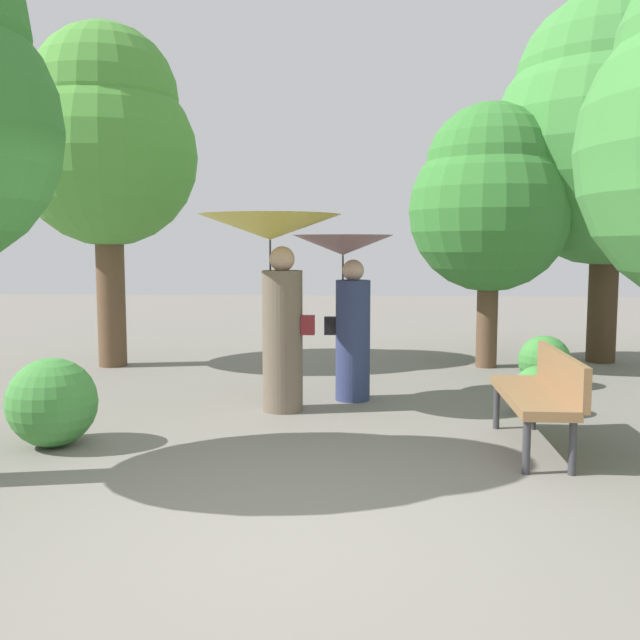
# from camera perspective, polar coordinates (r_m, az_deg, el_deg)

# --- Properties ---
(ground_plane) EXTENTS (40.00, 40.00, 0.00)m
(ground_plane) POSITION_cam_1_polar(r_m,az_deg,el_deg) (4.49, -2.66, -16.64)
(ground_plane) COLOR slate
(person_left) EXTENTS (1.46, 1.46, 2.04)m
(person_left) POSITION_cam_1_polar(r_m,az_deg,el_deg) (7.34, -3.69, 4.53)
(person_left) COLOR #6B5B4C
(person_left) RESTS_ON ground
(person_right) EXTENTS (1.11, 1.11, 1.84)m
(person_right) POSITION_cam_1_polar(r_m,az_deg,el_deg) (7.85, 2.20, 2.81)
(person_right) COLOR navy
(person_right) RESTS_ON ground
(park_bench) EXTENTS (0.52, 1.51, 0.83)m
(park_bench) POSITION_cam_1_polar(r_m,az_deg,el_deg) (6.29, 17.35, -5.39)
(park_bench) COLOR #38383D
(park_bench) RESTS_ON ground
(tree_near_left) EXTENTS (2.51, 2.51, 4.75)m
(tree_near_left) POSITION_cam_1_polar(r_m,az_deg,el_deg) (10.59, -16.78, 13.78)
(tree_near_left) COLOR brown
(tree_near_left) RESTS_ON ground
(tree_near_right) EXTENTS (3.41, 3.41, 5.32)m
(tree_near_right) POSITION_cam_1_polar(r_m,az_deg,el_deg) (11.34, 22.24, 14.04)
(tree_near_right) COLOR #42301E
(tree_near_right) RESTS_ON ground
(tree_far_back) EXTENTS (2.24, 2.24, 3.68)m
(tree_far_back) POSITION_cam_1_polar(r_m,az_deg,el_deg) (10.26, 13.49, 9.53)
(tree_far_back) COLOR brown
(tree_far_back) RESTS_ON ground
(bush_path_right) EXTENTS (0.63, 0.63, 0.63)m
(bush_path_right) POSITION_cam_1_polar(r_m,az_deg,el_deg) (9.10, 17.57, -3.17)
(bush_path_right) COLOR #428C3D
(bush_path_right) RESTS_ON ground
(bush_behind_bench) EXTENTS (0.77, 0.77, 0.77)m
(bush_behind_bench) POSITION_cam_1_polar(r_m,az_deg,el_deg) (6.54, -20.70, -6.20)
(bush_behind_bench) COLOR #428C3D
(bush_behind_bench) RESTS_ON ground
(bush_far_side) EXTENTS (0.50, 0.50, 0.50)m
(bush_far_side) POSITION_cam_1_polar(r_m,az_deg,el_deg) (7.61, 17.08, -5.42)
(bush_far_side) COLOR #428C3D
(bush_far_side) RESTS_ON ground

